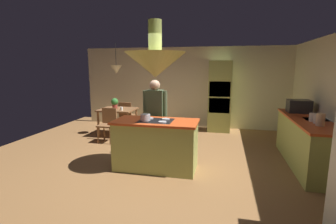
# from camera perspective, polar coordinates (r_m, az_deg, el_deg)

# --- Properties ---
(ground) EXTENTS (8.16, 8.16, 0.00)m
(ground) POSITION_cam_1_polar(r_m,az_deg,el_deg) (5.15, -2.11, -11.75)
(ground) COLOR olive
(wall_back) EXTENTS (6.80, 0.10, 2.55)m
(wall_back) POSITION_cam_1_polar(r_m,az_deg,el_deg) (8.19, 4.03, 5.59)
(wall_back) COLOR beige
(wall_back) RESTS_ON ground
(kitchen_island) EXTENTS (1.58, 0.78, 0.96)m
(kitchen_island) POSITION_cam_1_polar(r_m,az_deg,el_deg) (4.81, -2.75, -7.37)
(kitchen_island) COLOR #A8B259
(kitchen_island) RESTS_ON ground
(counter_run_right) EXTENTS (0.73, 2.42, 0.94)m
(counter_run_right) POSITION_cam_1_polar(r_m,az_deg,el_deg) (5.65, 28.94, -5.94)
(counter_run_right) COLOR #A8B259
(counter_run_right) RESTS_ON ground
(oven_tower) EXTENTS (0.66, 0.62, 2.11)m
(oven_tower) POSITION_cam_1_polar(r_m,az_deg,el_deg) (7.71, 11.66, 3.48)
(oven_tower) COLOR #A8B259
(oven_tower) RESTS_ON ground
(dining_table) EXTENTS (0.98, 0.83, 0.76)m
(dining_table) POSITION_cam_1_polar(r_m,az_deg,el_deg) (7.26, -11.33, -0.15)
(dining_table) COLOR brown
(dining_table) RESTS_ON ground
(person_at_island) EXTENTS (0.53, 0.22, 1.66)m
(person_at_island) POSITION_cam_1_polar(r_m,az_deg,el_deg) (5.37, -2.95, -0.27)
(person_at_island) COLOR tan
(person_at_island) RESTS_ON ground
(range_hood) EXTENTS (1.10, 1.10, 1.00)m
(range_hood) POSITION_cam_1_polar(r_m,az_deg,el_deg) (4.59, -2.92, 11.00)
(range_hood) COLOR #A8B259
(pendant_light_over_table) EXTENTS (0.32, 0.32, 0.82)m
(pendant_light_over_table) POSITION_cam_1_polar(r_m,az_deg,el_deg) (7.15, -11.67, 9.46)
(pendant_light_over_table) COLOR beige
(chair_facing_island) EXTENTS (0.40, 0.40, 0.87)m
(chair_facing_island) POSITION_cam_1_polar(r_m,az_deg,el_deg) (6.72, -13.49, -2.31)
(chair_facing_island) COLOR brown
(chair_facing_island) RESTS_ON ground
(chair_by_back_wall) EXTENTS (0.40, 0.40, 0.87)m
(chair_by_back_wall) POSITION_cam_1_polar(r_m,az_deg,el_deg) (7.86, -9.42, -0.38)
(chair_by_back_wall) COLOR brown
(chair_by_back_wall) RESTS_ON ground
(potted_plant_on_table) EXTENTS (0.20, 0.20, 0.30)m
(potted_plant_on_table) POSITION_cam_1_polar(r_m,az_deg,el_deg) (7.27, -12.01, 2.07)
(potted_plant_on_table) COLOR #99382D
(potted_plant_on_table) RESTS_ON dining_table
(cup_on_table) EXTENTS (0.07, 0.07, 0.09)m
(cup_on_table) POSITION_cam_1_polar(r_m,az_deg,el_deg) (6.96, -10.50, 0.75)
(cup_on_table) COLOR white
(cup_on_table) RESTS_ON dining_table
(canister_flour) EXTENTS (0.14, 0.14, 0.21)m
(canister_flour) POSITION_cam_1_polar(r_m,az_deg,el_deg) (4.98, 31.33, -1.48)
(canister_flour) COLOR #E0B78C
(canister_flour) RESTS_ON counter_run_right
(canister_sugar) EXTENTS (0.10, 0.10, 0.17)m
(canister_sugar) POSITION_cam_1_polar(r_m,az_deg,el_deg) (5.15, 30.68, -1.35)
(canister_sugar) COLOR silver
(canister_sugar) RESTS_ON counter_run_right
(canister_tea) EXTENTS (0.14, 0.14, 0.15)m
(canister_tea) POSITION_cam_1_polar(r_m,az_deg,el_deg) (5.32, 30.09, -1.06)
(canister_tea) COLOR silver
(canister_tea) RESTS_ON counter_run_right
(microwave_on_counter) EXTENTS (0.46, 0.36, 0.28)m
(microwave_on_counter) POSITION_cam_1_polar(r_m,az_deg,el_deg) (6.21, 27.59, 1.18)
(microwave_on_counter) COLOR #232326
(microwave_on_counter) RESTS_ON counter_run_right
(cooking_pot_on_cooktop) EXTENTS (0.18, 0.18, 0.12)m
(cooking_pot_on_cooktop) POSITION_cam_1_polar(r_m,az_deg,el_deg) (4.60, -5.16, -1.21)
(cooking_pot_on_cooktop) COLOR #B2B2B7
(cooking_pot_on_cooktop) RESTS_ON kitchen_island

